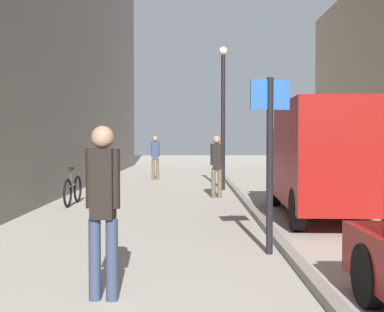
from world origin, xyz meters
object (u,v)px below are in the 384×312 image
Objects in this scene: street_sign_post at (270,150)px; bicycle_leaning at (73,190)px; pedestrian_mid_block at (156,155)px; cafe_chair_by_doorway at (106,173)px; pedestrian_main_foreground at (217,162)px; delivery_van at (325,157)px; cafe_chair_near_window at (103,179)px; lamp_post at (223,108)px; pedestrian_far_crossing at (103,200)px.

street_sign_post reaches higher than bicycle_leaning.
pedestrian_mid_block is 13.84m from street_sign_post.
bicycle_leaning is 1.88× the size of cafe_chair_by_doorway.
pedestrian_main_foreground is 0.34× the size of delivery_van.
cafe_chair_near_window is (-5.45, 3.56, -0.77)m from delivery_van.
delivery_van is 4.01m from street_sign_post.
cafe_chair_near_window is (-3.59, -2.40, -2.18)m from lamp_post.
pedestrian_main_foreground is at bearing 28.37° from cafe_chair_by_doorway.
delivery_van reaches higher than pedestrian_mid_block.
pedestrian_far_crossing is 6.94m from delivery_van.
pedestrian_main_foreground is 0.38× the size of lamp_post.
pedestrian_mid_block is at bearing 79.60° from bicycle_leaning.
delivery_van is 6.56m from cafe_chair_near_window.
lamp_post is at bearing -94.23° from pedestrian_main_foreground.
delivery_van is 2.03× the size of street_sign_post.
cafe_chair_near_window is at bearing 105.44° from pedestrian_far_crossing.
street_sign_post is at bearing 116.08° from cafe_chair_near_window.
delivery_van is 5.61× the size of cafe_chair_near_window.
lamp_post is 2.69× the size of bicycle_leaning.
bicycle_leaning is (-4.11, -3.90, -2.34)m from lamp_post.
pedestrian_far_crossing is 0.71× the size of street_sign_post.
delivery_van is at bearing 124.80° from pedestrian_main_foreground.
pedestrian_mid_block is (-2.22, 6.33, 0.02)m from pedestrian_main_foreground.
street_sign_post reaches higher than pedestrian_mid_block.
pedestrian_mid_block reaches higher than cafe_chair_near_window.
pedestrian_mid_block is at bearing 97.69° from pedestrian_far_crossing.
cafe_chair_by_doorway is at bearing -30.09° from pedestrian_main_foreground.
delivery_van is 2.98× the size of bicycle_leaning.
pedestrian_main_foreground is 2.88m from lamp_post.
cafe_chair_near_window is at bearing -101.79° from pedestrian_mid_block.
delivery_van is (4.41, -9.97, 0.26)m from pedestrian_mid_block.
bicycle_leaning is (-5.98, 2.05, -0.94)m from delivery_van.
pedestrian_mid_block is 1.95× the size of cafe_chair_near_window.
delivery_van reaches higher than cafe_chair_near_window.
delivery_van is (2.19, -3.64, 0.28)m from pedestrian_main_foreground.
lamp_post is (0.33, 2.32, 1.68)m from pedestrian_main_foreground.
delivery_van is 6.39m from lamp_post.
cafe_chair_near_window and cafe_chair_by_doorway have the same top height.
pedestrian_far_crossing reaches higher than bicycle_leaning.
pedestrian_far_crossing is at bearing 98.60° from cafe_chair_near_window.
pedestrian_main_foreground is 4.16m from bicycle_leaning.
cafe_chair_by_doorway is (-5.81, 6.07, -0.77)m from delivery_van.
bicycle_leaning is (-3.79, -1.59, -0.66)m from pedestrian_main_foreground.
cafe_chair_near_window is at bearing 71.69° from bicycle_leaning.
pedestrian_far_crossing is 9.49m from cafe_chair_near_window.
pedestrian_main_foreground is 0.69× the size of street_sign_post.
street_sign_post is 2.77× the size of cafe_chair_near_window.
pedestrian_far_crossing is at bearing -18.27° from cafe_chair_by_doorway.
bicycle_leaning is at bearing -136.49° from lamp_post.
pedestrian_far_crossing is 12.03m from cafe_chair_by_doorway.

